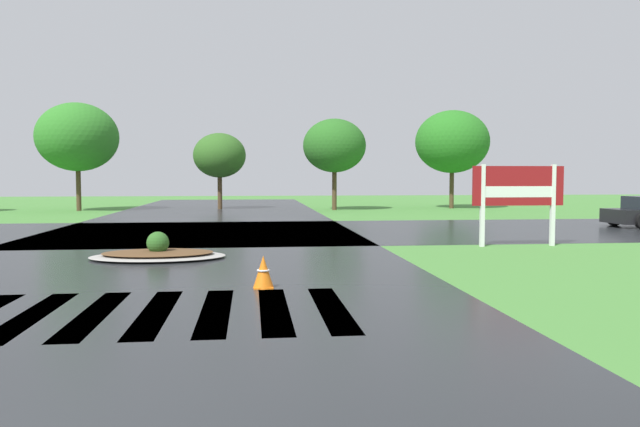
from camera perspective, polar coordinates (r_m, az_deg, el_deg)
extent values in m
cube|color=#232628|center=(14.75, -13.74, -4.70)|extent=(11.38, 80.00, 0.01)
cube|color=#232628|center=(23.26, -11.02, -1.70)|extent=(90.00, 10.24, 0.01)
cube|color=white|center=(10.31, -24.88, -8.46)|extent=(0.45, 3.43, 0.01)
cube|color=white|center=(10.06, -19.95, -8.63)|extent=(0.45, 3.43, 0.01)
cube|color=white|center=(9.89, -14.82, -8.75)|extent=(0.45, 3.43, 0.01)
cube|color=white|center=(9.80, -9.54, -8.80)|extent=(0.45, 3.43, 0.01)
cube|color=white|center=(9.79, -4.21, -8.77)|extent=(0.45, 3.43, 0.01)
cube|color=white|center=(9.86, 1.08, -8.67)|extent=(0.45, 3.43, 0.01)
cube|color=white|center=(19.65, 20.56, 0.72)|extent=(0.12, 0.12, 2.41)
cube|color=white|center=(18.78, 14.67, 0.71)|extent=(0.12, 0.12, 2.41)
cube|color=maroon|center=(19.17, 17.71, 2.43)|extent=(2.77, 0.09, 1.16)
cube|color=white|center=(19.17, 17.70, 1.91)|extent=(2.10, 0.10, 0.33)
ellipsoid|color=#9E9B93|center=(16.15, -14.63, -3.81)|extent=(3.37, 2.10, 0.12)
ellipsoid|color=brown|center=(16.14, -14.63, -3.49)|extent=(2.76, 1.72, 0.10)
sphere|color=#2D6023|center=(16.11, -14.65, -2.61)|extent=(0.56, 0.56, 0.56)
cylinder|color=black|center=(28.69, 25.38, -0.36)|extent=(0.65, 0.24, 0.64)
cone|color=orange|center=(11.58, -5.22, -5.35)|extent=(0.39, 0.39, 0.61)
torus|color=white|center=(11.58, -5.22, -5.21)|extent=(0.24, 0.24, 0.04)
cube|color=orange|center=(11.63, -5.21, -6.76)|extent=(0.36, 0.36, 0.03)
cylinder|color=#4C3823|center=(39.42, -21.26, 2.19)|extent=(0.28, 0.28, 2.69)
ellipsoid|color=#2F7926|center=(39.48, -21.36, 6.55)|extent=(4.73, 4.73, 4.02)
cylinder|color=#4C3823|center=(39.13, -9.16, 2.01)|extent=(0.28, 0.28, 2.20)
ellipsoid|color=#316022|center=(39.14, -9.20, 5.29)|extent=(3.25, 3.25, 2.76)
cylinder|color=#4C3823|center=(37.66, 1.33, 2.27)|extent=(0.28, 0.28, 2.56)
ellipsoid|color=#286620|center=(37.70, 1.33, 6.24)|extent=(3.80, 3.80, 3.23)
cylinder|color=#4C3823|center=(40.46, 11.98, 2.31)|extent=(0.28, 0.28, 2.60)
ellipsoid|color=#277220|center=(40.50, 12.03, 6.45)|extent=(4.66, 4.66, 3.96)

